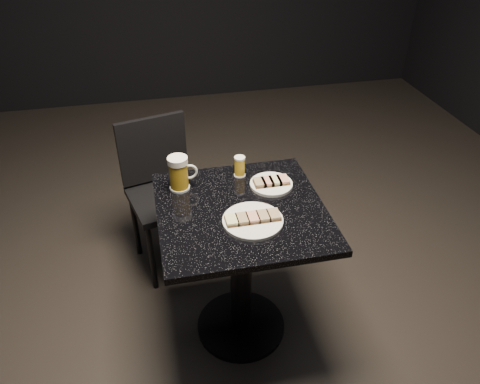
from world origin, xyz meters
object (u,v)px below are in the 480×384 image
table (241,252)px  chair (162,186)px  plate_small (271,184)px  beer_tumbler (240,166)px  beer_mug (179,173)px  plate_large (253,221)px

table → chair: chair is taller
plate_small → table: 0.33m
beer_tumbler → chair: 0.60m
plate_small → beer_mug: beer_mug is taller
beer_mug → beer_tumbler: (0.28, 0.05, -0.03)m
table → beer_tumbler: beer_tumbler is taller
table → beer_mug: 0.45m
beer_tumbler → beer_mug: bearing=-170.3°
plate_large → beer_mug: bearing=130.1°
chair → beer_tumbler: bearing=-46.6°
plate_large → chair: size_ratio=0.29×
beer_tumbler → plate_small: bearing=-43.4°
beer_mug → chair: (-0.07, 0.42, -0.33)m
plate_small → chair: chair is taller
beer_tumbler → chair: (-0.35, 0.37, -0.30)m
plate_large → beer_tumbler: bearing=86.3°
plate_small → beer_mug: size_ratio=1.21×
beer_tumbler → chair: size_ratio=0.11×
plate_large → chair: chair is taller
table → chair: (-0.30, 0.63, -0.01)m
beer_mug → beer_tumbler: beer_mug is taller
table → beer_mug: beer_mug is taller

